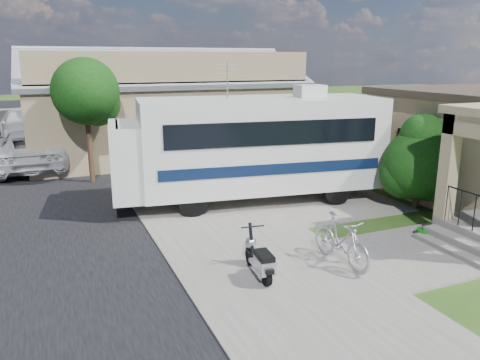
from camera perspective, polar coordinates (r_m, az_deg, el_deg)
name	(u,v)px	position (r m, az deg, el deg)	size (l,w,h in m)	color
ground	(300,256)	(11.25, 7.39, -9.14)	(120.00, 120.00, 0.00)	#1D3D10
sidewalk_slab	(160,169)	(19.85, -9.75, 1.31)	(4.00, 80.00, 0.06)	#615E57
driveway_slab	(272,197)	(15.64, 3.93, -2.12)	(7.00, 6.00, 0.05)	#615E57
walk_slab	(430,251)	(12.26, 22.18, -7.99)	(4.00, 3.00, 0.05)	#615E57
warehouse	(159,112)	(23.57, -9.81, 8.20)	(12.50, 8.40, 5.04)	#7C694E
street_tree_a	(89,95)	(18.03, -17.98, 9.87)	(2.44, 2.40, 4.58)	black
street_tree_b	(71,80)	(27.99, -19.93, 11.41)	(2.44, 2.40, 4.73)	black
street_tree_c	(63,79)	(36.98, -20.73, 11.44)	(2.44, 2.40, 4.42)	black
motorhome	(251,144)	(14.93, 1.37, 4.38)	(8.76, 3.78, 4.35)	silver
shrub	(420,160)	(15.23, 21.08, 2.24)	(2.40, 2.29, 2.95)	black
scooter	(260,260)	(9.89, 2.43, -9.67)	(0.53, 1.48, 0.97)	black
bicycle	(341,243)	(10.66, 12.19, -7.46)	(0.53, 1.87, 1.12)	#AAA9B1
pickup_truck	(31,149)	(21.67, -24.12, 3.49)	(2.73, 5.92, 1.64)	silver
van	(24,126)	(29.45, -24.89, 6.03)	(2.33, 5.72, 1.66)	silver
garden_hose	(424,234)	(13.13, 21.50, -6.12)	(0.41, 0.41, 0.18)	#156213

